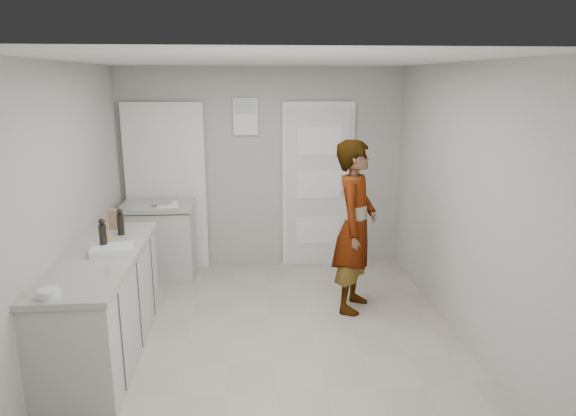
{
  "coord_description": "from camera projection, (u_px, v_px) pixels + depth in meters",
  "views": [
    {
      "loc": [
        -0.2,
        -4.38,
        2.36
      ],
      "look_at": [
        0.19,
        0.4,
        1.14
      ],
      "focal_mm": 32.0,
      "sensor_mm": 36.0,
      "label": 1
    }
  ],
  "objects": [
    {
      "name": "ground",
      "position": [
        271.0,
        336.0,
        4.83
      ],
      "size": [
        4.0,
        4.0,
        0.0
      ],
      "primitive_type": "plane",
      "color": "#ACA191",
      "rests_on": "ground"
    },
    {
      "name": "room_shell",
      "position": [
        249.0,
        187.0,
        6.44
      ],
      "size": [
        4.0,
        4.0,
        4.0
      ],
      "color": "#A19E98",
      "rests_on": "ground"
    },
    {
      "name": "main_counter",
      "position": [
        104.0,
        309.0,
        4.41
      ],
      "size": [
        0.64,
        1.96,
        0.93
      ],
      "color": "#B0B0AC",
      "rests_on": "ground"
    },
    {
      "name": "side_counter",
      "position": [
        160.0,
        245.0,
        6.12
      ],
      "size": [
        0.84,
        0.61,
        0.93
      ],
      "color": "#B0B0AC",
      "rests_on": "ground"
    },
    {
      "name": "person",
      "position": [
        355.0,
        227.0,
        5.22
      ],
      "size": [
        0.66,
        0.77,
        1.78
      ],
      "primitive_type": "imported",
      "rotation": [
        0.0,
        0.0,
        1.14
      ],
      "color": "silver",
      "rests_on": "ground"
    },
    {
      "name": "cake_mix_box",
      "position": [
        115.0,
        219.0,
        5.01
      ],
      "size": [
        0.13,
        0.09,
        0.19
      ],
      "primitive_type": "cube",
      "rotation": [
        0.0,
        0.0,
        -0.34
      ],
      "color": "#9A704D",
      "rests_on": "main_counter"
    },
    {
      "name": "spice_jar",
      "position": [
        108.0,
        239.0,
        4.57
      ],
      "size": [
        0.05,
        0.05,
        0.08
      ],
      "primitive_type": "cylinder",
      "color": "tan",
      "rests_on": "main_counter"
    },
    {
      "name": "oil_cruet_a",
      "position": [
        120.0,
        222.0,
        4.8
      ],
      "size": [
        0.06,
        0.06,
        0.25
      ],
      "color": "black",
      "rests_on": "main_counter"
    },
    {
      "name": "oil_cruet_b",
      "position": [
        103.0,
        236.0,
        4.34
      ],
      "size": [
        0.06,
        0.06,
        0.29
      ],
      "color": "black",
      "rests_on": "main_counter"
    },
    {
      "name": "baking_dish",
      "position": [
        112.0,
        250.0,
        4.32
      ],
      "size": [
        0.38,
        0.3,
        0.06
      ],
      "rotation": [
        0.0,
        0.0,
        0.18
      ],
      "color": "silver",
      "rests_on": "main_counter"
    },
    {
      "name": "egg_bowl",
      "position": [
        49.0,
        294.0,
        3.45
      ],
      "size": [
        0.14,
        0.14,
        0.05
      ],
      "color": "silver",
      "rests_on": "main_counter"
    },
    {
      "name": "papers",
      "position": [
        167.0,
        204.0,
        5.97
      ],
      "size": [
        0.28,
        0.34,
        0.01
      ],
      "primitive_type": "cube",
      "rotation": [
        0.0,
        0.0,
        0.15
      ],
      "color": "white",
      "rests_on": "side_counter"
    }
  ]
}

